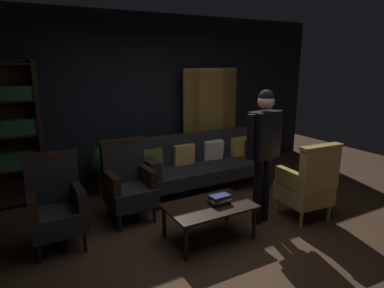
# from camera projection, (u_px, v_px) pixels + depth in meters

# --- Properties ---
(ground_plane) EXTENTS (10.00, 10.00, 0.00)m
(ground_plane) POSITION_uv_depth(u_px,v_px,m) (225.00, 234.00, 4.06)
(ground_plane) COLOR #3D2819
(back_wall) EXTENTS (7.20, 0.10, 2.80)m
(back_wall) POSITION_uv_depth(u_px,v_px,m) (145.00, 98.00, 5.79)
(back_wall) COLOR black
(back_wall) RESTS_ON ground_plane
(folding_screen) EXTENTS (1.31, 0.29, 1.90)m
(folding_screen) POSITION_uv_depth(u_px,v_px,m) (211.00, 118.00, 6.34)
(folding_screen) COLOR olive
(folding_screen) RESTS_ON ground_plane
(bookshelf) EXTENTS (0.90, 0.32, 2.05)m
(bookshelf) POSITION_uv_depth(u_px,v_px,m) (6.00, 133.00, 4.63)
(bookshelf) COLOR black
(bookshelf) RESTS_ON ground_plane
(velvet_couch) EXTENTS (2.12, 0.78, 0.88)m
(velvet_couch) POSITION_uv_depth(u_px,v_px,m) (202.00, 161.00, 5.44)
(velvet_couch) COLOR black
(velvet_couch) RESTS_ON ground_plane
(coffee_table) EXTENTS (1.00, 0.64, 0.42)m
(coffee_table) POSITION_uv_depth(u_px,v_px,m) (209.00, 209.00, 3.89)
(coffee_table) COLOR black
(coffee_table) RESTS_ON ground_plane
(armchair_gilt_accent) EXTENTS (0.62, 0.62, 1.04)m
(armchair_gilt_accent) POSITION_uv_depth(u_px,v_px,m) (308.00, 184.00, 4.35)
(armchair_gilt_accent) COLOR tan
(armchair_gilt_accent) RESTS_ON ground_plane
(armchair_wing_left) EXTENTS (0.60, 0.59, 1.04)m
(armchair_wing_left) POSITION_uv_depth(u_px,v_px,m) (56.00, 204.00, 3.73)
(armchair_wing_left) COLOR black
(armchair_wing_left) RESTS_ON ground_plane
(armchair_wing_right) EXTENTS (0.60, 0.59, 1.04)m
(armchair_wing_right) POSITION_uv_depth(u_px,v_px,m) (128.00, 183.00, 4.38)
(armchair_wing_right) COLOR black
(armchair_wing_right) RESTS_ON ground_plane
(standing_figure) EXTENTS (0.58, 0.28, 1.70)m
(standing_figure) POSITION_uv_depth(u_px,v_px,m) (264.00, 145.00, 4.15)
(standing_figure) COLOR black
(standing_figure) RESTS_ON ground_plane
(potted_plant) EXTENTS (0.51, 0.51, 0.80)m
(potted_plant) POSITION_uv_depth(u_px,v_px,m) (106.00, 166.00, 5.18)
(potted_plant) COLOR brown
(potted_plant) RESTS_ON ground_plane
(book_black_cloth) EXTENTS (0.22, 0.19, 0.04)m
(book_black_cloth) POSITION_uv_depth(u_px,v_px,m) (219.00, 202.00, 3.92)
(book_black_cloth) COLOR black
(book_black_cloth) RESTS_ON coffee_table
(book_tan_leather) EXTENTS (0.26, 0.19, 0.03)m
(book_tan_leather) POSITION_uv_depth(u_px,v_px,m) (219.00, 199.00, 3.91)
(book_tan_leather) COLOR #9E7A47
(book_tan_leather) RESTS_ON book_black_cloth
(book_navy_cloth) EXTENTS (0.24, 0.17, 0.04)m
(book_navy_cloth) POSITION_uv_depth(u_px,v_px,m) (219.00, 197.00, 3.91)
(book_navy_cloth) COLOR navy
(book_navy_cloth) RESTS_ON book_tan_leather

